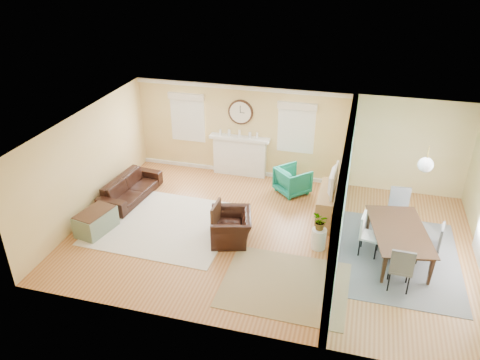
{
  "coord_description": "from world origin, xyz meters",
  "views": [
    {
      "loc": [
        1.64,
        -8.79,
        6.13
      ],
      "look_at": [
        -0.8,
        0.3,
        1.2
      ],
      "focal_mm": 35.0,
      "sensor_mm": 36.0,
      "label": 1
    }
  ],
  "objects_px": {
    "credenza": "(328,206)",
    "dining_table": "(399,244)",
    "sofa": "(131,188)",
    "green_chair": "(293,180)",
    "eames_chair": "(231,227)"
  },
  "relations": [
    {
      "from": "credenza",
      "to": "dining_table",
      "type": "xyz_separation_m",
      "value": [
        1.6,
        -1.1,
        -0.05
      ]
    },
    {
      "from": "eames_chair",
      "to": "dining_table",
      "type": "bearing_deg",
      "value": 78.73
    },
    {
      "from": "green_chair",
      "to": "dining_table",
      "type": "bearing_deg",
      "value": -176.08
    },
    {
      "from": "green_chair",
      "to": "eames_chair",
      "type": "bearing_deg",
      "value": 113.26
    },
    {
      "from": "green_chair",
      "to": "credenza",
      "type": "relative_size",
      "value": 0.56
    },
    {
      "from": "eames_chair",
      "to": "credenza",
      "type": "xyz_separation_m",
      "value": [
        2.02,
        1.4,
        0.07
      ]
    },
    {
      "from": "green_chair",
      "to": "dining_table",
      "type": "distance_m",
      "value": 3.47
    },
    {
      "from": "eames_chair",
      "to": "credenza",
      "type": "bearing_deg",
      "value": 108.84
    },
    {
      "from": "sofa",
      "to": "credenza",
      "type": "xyz_separation_m",
      "value": [
        5.07,
        0.26,
        0.11
      ]
    },
    {
      "from": "green_chair",
      "to": "credenza",
      "type": "bearing_deg",
      "value": 176.63
    },
    {
      "from": "green_chair",
      "to": "dining_table",
      "type": "xyz_separation_m",
      "value": [
        2.64,
        -2.24,
        -0.01
      ]
    },
    {
      "from": "sofa",
      "to": "dining_table",
      "type": "xyz_separation_m",
      "value": [
        6.67,
        -0.84,
        0.05
      ]
    },
    {
      "from": "eames_chair",
      "to": "dining_table",
      "type": "relative_size",
      "value": 0.52
    },
    {
      "from": "dining_table",
      "to": "green_chair",
      "type": "bearing_deg",
      "value": 38.89
    },
    {
      "from": "sofa",
      "to": "green_chair",
      "type": "relative_size",
      "value": 2.54
    }
  ]
}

